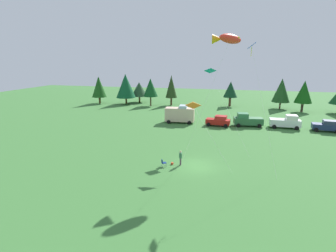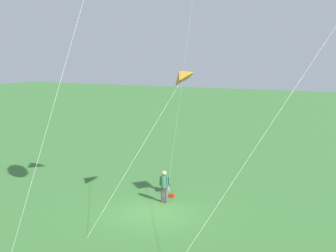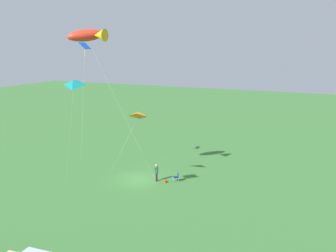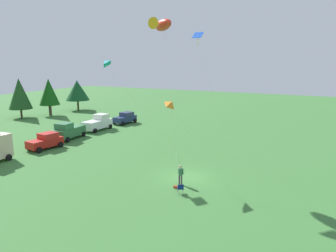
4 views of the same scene
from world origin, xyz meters
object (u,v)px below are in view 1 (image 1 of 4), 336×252
(folding_chair, at_px, (163,162))
(truck_green_flatbed, at_px, (247,120))
(person_kite_flyer, at_px, (181,157))
(kite_delta_orange, at_px, (193,104))
(van_camper_beige, at_px, (180,114))
(car_red_sedan, at_px, (219,121))
(truck_white_pickup, at_px, (286,122))
(kite_large_fish, at_px, (227,39))
(kite_diamond_blue, at_px, (252,50))
(backpack_on_grass, at_px, (172,163))
(car_navy_hatch, at_px, (327,126))
(kite_delta_teal, at_px, (210,70))

(folding_chair, xyz_separation_m, truck_green_flatbed, (9.97, 21.41, 0.61))
(person_kite_flyer, distance_m, kite_delta_orange, 6.03)
(van_camper_beige, bearing_deg, car_red_sedan, -10.44)
(person_kite_flyer, xyz_separation_m, truck_white_pickup, (14.67, 20.74, 0.08))
(person_kite_flyer, bearing_deg, kite_large_fish, 44.98)
(kite_diamond_blue, bearing_deg, folding_chair, -166.28)
(kite_delta_orange, bearing_deg, kite_large_fish, 40.48)
(truck_green_flatbed, distance_m, truck_white_pickup, 6.51)
(backpack_on_grass, distance_m, kite_diamond_blue, 14.80)
(backpack_on_grass, bearing_deg, van_camper_beige, 98.78)
(truck_green_flatbed, bearing_deg, kite_diamond_blue, 79.46)
(backpack_on_grass, bearing_deg, kite_delta_orange, 33.27)
(folding_chair, distance_m, backpack_on_grass, 1.25)
(car_navy_hatch, bearing_deg, backpack_on_grass, -131.05)
(person_kite_flyer, relative_size, kite_large_fish, 0.12)
(kite_delta_teal, distance_m, kite_delta_orange, 8.76)
(car_navy_hatch, relative_size, kite_delta_orange, 0.61)
(backpack_on_grass, xyz_separation_m, car_red_sedan, (4.13, 19.46, 0.84))
(truck_white_pickup, bearing_deg, kite_large_fish, -120.88)
(person_kite_flyer, relative_size, van_camper_beige, 0.31)
(kite_large_fish, height_order, kite_diamond_blue, kite_large_fish)
(backpack_on_grass, bearing_deg, car_red_sedan, 78.02)
(car_red_sedan, relative_size, kite_delta_teal, 0.41)
(truck_green_flatbed, xyz_separation_m, kite_large_fish, (-3.83, -16.48, 12.77))
(folding_chair, xyz_separation_m, van_camper_beige, (-2.29, 21.14, 1.16))
(folding_chair, height_order, kite_large_fish, kite_large_fish)
(kite_large_fish, distance_m, kite_diamond_blue, 4.06)
(car_red_sedan, distance_m, kite_delta_teal, 13.79)
(truck_green_flatbed, xyz_separation_m, kite_delta_teal, (-6.02, -11.25, 9.15))
(person_kite_flyer, distance_m, truck_green_flatbed, 22.13)
(backpack_on_grass, relative_size, truck_white_pickup, 0.06)
(person_kite_flyer, distance_m, car_red_sedan, 19.70)
(kite_delta_orange, bearing_deg, kite_delta_teal, 82.59)
(car_red_sedan, bearing_deg, person_kite_flyer, -92.33)
(kite_large_fish, bearing_deg, person_kite_flyer, -136.57)
(truck_green_flatbed, xyz_separation_m, car_navy_hatch, (12.69, -0.65, -0.15))
(car_navy_hatch, height_order, kite_diamond_blue, kite_diamond_blue)
(folding_chair, bearing_deg, kite_delta_orange, 5.43)
(car_red_sedan, height_order, kite_delta_teal, kite_delta_teal)
(truck_green_flatbed, height_order, truck_white_pickup, same)
(van_camper_beige, bearing_deg, folding_chair, -87.56)
(person_kite_flyer, height_order, kite_large_fish, kite_large_fish)
(person_kite_flyer, xyz_separation_m, kite_delta_teal, (2.14, 9.33, 9.23))
(kite_diamond_blue, bearing_deg, van_camper_beige, 120.18)
(van_camper_beige, xyz_separation_m, car_navy_hatch, (24.95, -0.38, -0.69))
(folding_chair, distance_m, truck_green_flatbed, 23.63)
(truck_white_pickup, distance_m, kite_delta_orange, 24.34)
(backpack_on_grass, distance_m, truck_white_pickup, 25.99)
(car_navy_hatch, bearing_deg, person_kite_flyer, -129.78)
(person_kite_flyer, height_order, van_camper_beige, van_camper_beige)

